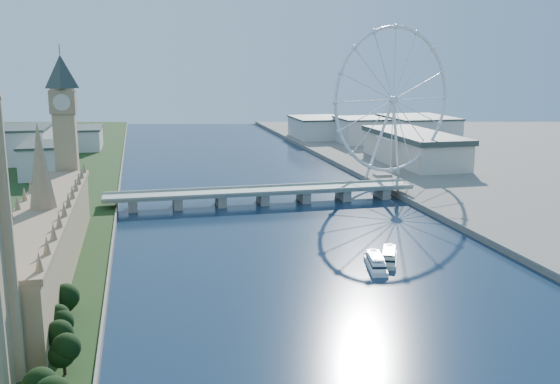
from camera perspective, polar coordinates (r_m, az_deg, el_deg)
name	(u,v)px	position (r m, az deg, el deg)	size (l,w,h in m)	color
parliament_range	(46,239)	(308.29, -20.60, -4.08)	(24.00, 200.00, 70.00)	tan
big_ben	(64,115)	(405.94, -19.14, 6.63)	(20.02, 20.02, 110.00)	tan
westminster_bridge	(263,194)	(442.35, -1.60, -0.19)	(220.00, 22.00, 9.50)	gray
london_eye	(393,101)	(521.96, 10.30, 8.23)	(113.60, 39.12, 124.30)	silver
county_hall	(413,165)	(619.87, 12.06, 2.43)	(54.00, 144.00, 35.00)	beige
city_skyline	(251,136)	(700.23, -2.63, 5.15)	(505.00, 280.00, 32.00)	beige
tour_boat_near	(376,268)	(310.88, 8.73, -6.87)	(8.01, 31.28, 6.93)	white
tour_boat_far	(389,262)	(321.30, 9.91, -6.29)	(7.86, 30.69, 6.79)	beige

